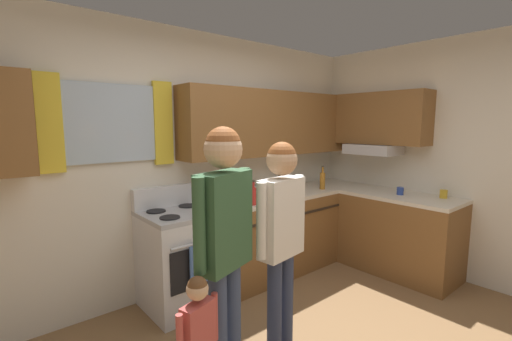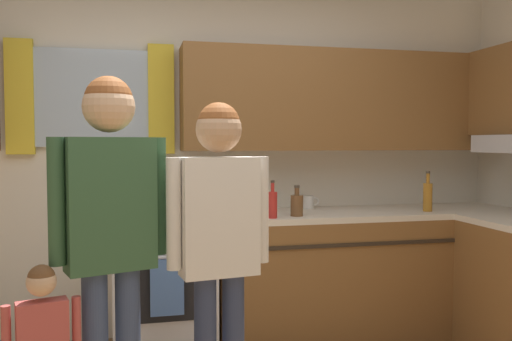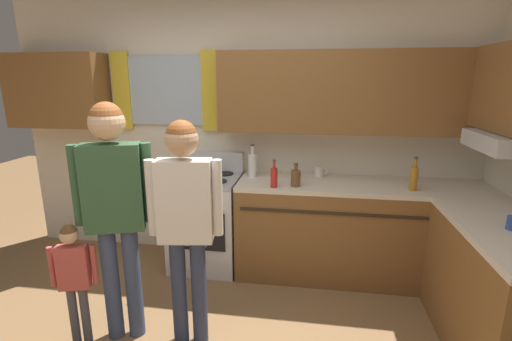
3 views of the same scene
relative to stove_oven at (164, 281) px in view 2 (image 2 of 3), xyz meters
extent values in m
cube|color=silver|center=(0.27, 0.36, 0.83)|extent=(4.60, 0.10, 2.60)
cube|color=silver|center=(-0.46, 0.29, 1.23)|extent=(0.75, 0.03, 0.67)
cube|color=yellow|center=(-0.92, 0.28, 1.23)|extent=(0.18, 0.04, 0.77)
cube|color=yellow|center=(0.01, 0.28, 1.23)|extent=(0.18, 0.04, 0.77)
cube|color=brown|center=(1.35, 0.15, 1.23)|extent=(2.43, 0.32, 0.72)
cube|color=brown|center=(1.46, 0.00, -0.04)|extent=(2.23, 0.62, 0.86)
cube|color=beige|center=(1.46, 0.00, 0.41)|extent=(2.23, 0.62, 0.04)
cube|color=#2D2319|center=(1.46, -0.32, 0.25)|extent=(2.11, 0.01, 0.02)
cube|color=silver|center=(0.00, 0.00, -0.04)|extent=(0.64, 0.62, 0.86)
cube|color=black|center=(0.00, -0.32, 0.01)|extent=(0.52, 0.01, 0.36)
cylinder|color=#ADADB2|center=(0.00, -0.34, 0.23)|extent=(0.52, 0.02, 0.02)
cube|color=#ADADB2|center=(0.00, 0.00, 0.41)|extent=(0.64, 0.62, 0.04)
cube|color=silver|center=(0.00, 0.27, 0.53)|extent=(0.64, 0.08, 0.20)
cylinder|color=black|center=(-0.16, -0.14, 0.44)|extent=(0.17, 0.17, 0.01)
cylinder|color=black|center=(0.16, -0.14, 0.44)|extent=(0.17, 0.17, 0.01)
cylinder|color=black|center=(-0.16, 0.13, 0.44)|extent=(0.17, 0.17, 0.01)
cylinder|color=black|center=(0.16, 0.13, 0.44)|extent=(0.17, 0.17, 0.01)
cube|color=#4C72B7|center=(0.00, -0.35, 0.05)|extent=(0.20, 0.02, 0.34)
cylinder|color=brown|center=(0.87, -0.17, 0.50)|extent=(0.08, 0.08, 0.14)
cylinder|color=brown|center=(0.87, -0.17, 0.60)|extent=(0.03, 0.03, 0.05)
cylinder|color=#3F382D|center=(0.87, -0.17, 0.63)|extent=(0.04, 0.04, 0.02)
cylinder|color=#B27223|center=(1.85, -0.14, 0.53)|extent=(0.06, 0.06, 0.20)
cylinder|color=#B27223|center=(1.85, -0.14, 0.67)|extent=(0.02, 0.02, 0.07)
cylinder|color=#3F382D|center=(1.85, -0.14, 0.71)|extent=(0.03, 0.03, 0.02)
cylinder|color=white|center=(0.44, 0.09, 0.54)|extent=(0.08, 0.08, 0.22)
cylinder|color=white|center=(0.44, 0.09, 0.69)|extent=(0.03, 0.03, 0.08)
cylinder|color=#3F382D|center=(0.44, 0.09, 0.74)|extent=(0.03, 0.03, 0.02)
cylinder|color=red|center=(0.68, -0.23, 0.52)|extent=(0.06, 0.06, 0.17)
cylinder|color=red|center=(0.68, -0.23, 0.63)|extent=(0.02, 0.02, 0.06)
cylinder|color=#3F382D|center=(0.68, -0.23, 0.67)|extent=(0.03, 0.03, 0.02)
cylinder|color=white|center=(1.07, 0.19, 0.48)|extent=(0.08, 0.08, 0.09)
torus|color=white|center=(1.12, 0.19, 0.48)|extent=(0.07, 0.01, 0.07)
cube|color=#335938|center=(-0.29, -1.12, 0.65)|extent=(0.41, 0.27, 0.58)
cylinder|color=#335938|center=(-0.07, -1.05, 0.67)|extent=(0.07, 0.07, 0.54)
cylinder|color=#335938|center=(-0.50, -1.19, 0.67)|extent=(0.07, 0.07, 0.54)
sphere|color=#DBAD84|center=(-0.29, -1.12, 1.08)|extent=(0.23, 0.23, 0.23)
sphere|color=brown|center=(-0.29, -1.12, 1.10)|extent=(0.21, 0.21, 0.21)
cube|color=white|center=(0.20, -1.12, 0.58)|extent=(0.37, 0.20, 0.55)
cylinder|color=white|center=(0.41, -1.08, 0.60)|extent=(0.07, 0.07, 0.50)
cylinder|color=white|center=(-0.01, -1.15, 0.60)|extent=(0.07, 0.07, 0.50)
sphere|color=tan|center=(0.20, -1.12, 0.98)|extent=(0.21, 0.21, 0.21)
sphere|color=brown|center=(0.20, -1.12, 1.01)|extent=(0.20, 0.20, 0.20)
cube|color=#BF4C47|center=(-0.56, -1.25, 0.12)|extent=(0.21, 0.14, 0.31)
cylinder|color=#BF4C47|center=(-0.43, -1.22, 0.13)|extent=(0.04, 0.04, 0.28)
cylinder|color=#BF4C47|center=(-0.69, -1.29, 0.13)|extent=(0.04, 0.04, 0.28)
sphere|color=#DBAD84|center=(-0.56, -1.25, 0.35)|extent=(0.12, 0.12, 0.12)
sphere|color=brown|center=(-0.56, -1.25, 0.37)|extent=(0.11, 0.11, 0.11)
camera|label=1|loc=(-1.44, -2.77, 1.23)|focal=24.26mm
camera|label=2|loc=(-0.18, -3.52, 0.92)|focal=37.16mm
camera|label=3|loc=(0.99, -3.27, 1.35)|focal=25.82mm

